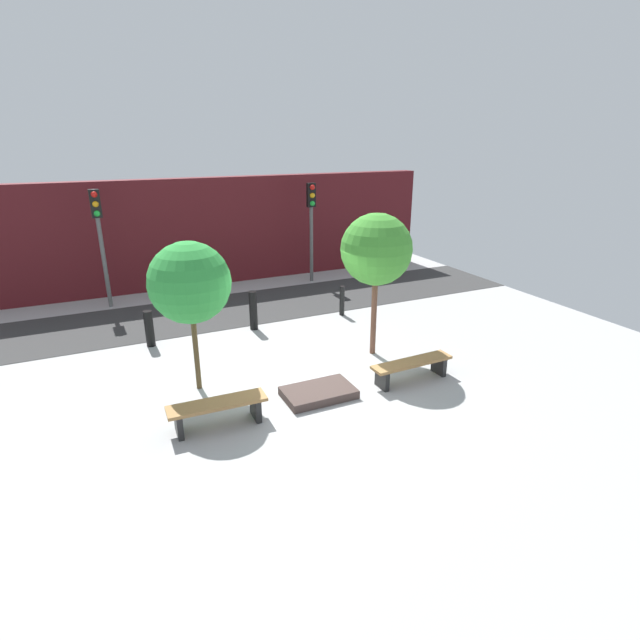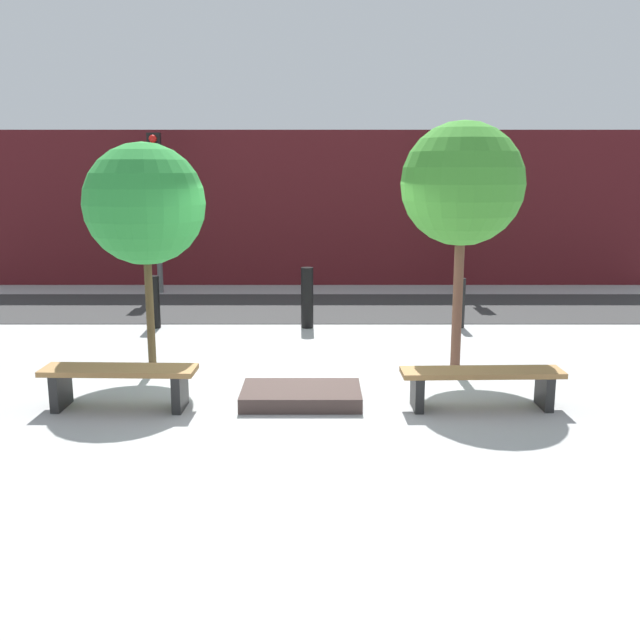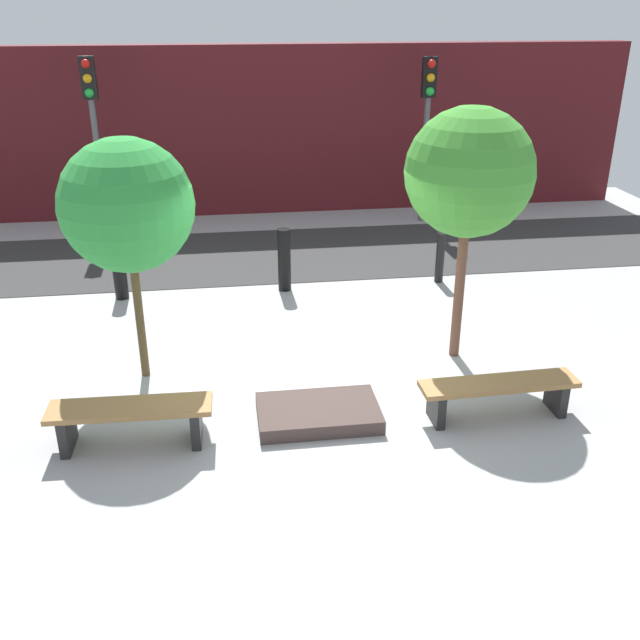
{
  "view_description": "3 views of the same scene",
  "coord_description": "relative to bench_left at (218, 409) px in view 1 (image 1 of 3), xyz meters",
  "views": [
    {
      "loc": [
        -3.66,
        -8.65,
        4.8
      ],
      "look_at": [
        0.34,
        -0.18,
        1.33
      ],
      "focal_mm": 28.0,
      "sensor_mm": 36.0,
      "label": 1
    },
    {
      "loc": [
        0.22,
        -8.71,
        2.63
      ],
      "look_at": [
        0.22,
        -0.77,
        0.97
      ],
      "focal_mm": 40.0,
      "sensor_mm": 36.0,
      "label": 2
    },
    {
      "loc": [
        -0.95,
        -7.69,
        4.38
      ],
      "look_at": [
        0.02,
        -0.83,
        1.25
      ],
      "focal_mm": 40.0,
      "sensor_mm": 36.0,
      "label": 3
    }
  ],
  "objects": [
    {
      "name": "planter_bed",
      "position": [
        2.03,
        0.2,
        -0.25
      ],
      "size": [
        1.38,
        0.85,
        0.17
      ],
      "primitive_type": "cube",
      "color": "#463733",
      "rests_on": "ground"
    },
    {
      "name": "bench_left",
      "position": [
        0.0,
        0.0,
        0.0
      ],
      "size": [
        1.73,
        0.49,
        0.48
      ],
      "rotation": [
        0.0,
        0.0,
        -0.03
      ],
      "color": "black",
      "rests_on": "ground"
    },
    {
      "name": "ground_plane",
      "position": [
        2.03,
        1.02,
        -0.34
      ],
      "size": [
        18.0,
        18.0,
        0.0
      ],
      "primitive_type": "plane",
      "color": "#A3A3A3"
    },
    {
      "name": "traffic_light_mid_west",
      "position": [
        5.33,
        7.8,
        1.98
      ],
      "size": [
        0.28,
        0.27,
        3.34
      ],
      "color": "#535353",
      "rests_on": "ground"
    },
    {
      "name": "tree_behind_right_bench",
      "position": [
        4.07,
        1.56,
        2.12
      ],
      "size": [
        1.58,
        1.58,
        3.26
      ],
      "color": "brown",
      "rests_on": "ground"
    },
    {
      "name": "bollard_left",
      "position": [
        2.03,
        4.22,
        0.18
      ],
      "size": [
        0.21,
        0.21,
        1.04
      ],
      "primitive_type": "cylinder",
      "color": "black",
      "rests_on": "ground"
    },
    {
      "name": "bollard_center",
      "position": [
        4.65,
        4.22,
        0.09
      ],
      "size": [
        0.14,
        0.14,
        0.85
      ],
      "primitive_type": "cylinder",
      "color": "black",
      "rests_on": "ground"
    },
    {
      "name": "building_facade",
      "position": [
        2.03,
        9.11,
        1.43
      ],
      "size": [
        16.2,
        0.5,
        3.53
      ],
      "primitive_type": "cube",
      "color": "#511419",
      "rests_on": "ground"
    },
    {
      "name": "bench_right",
      "position": [
        4.07,
        0.0,
        -0.01
      ],
      "size": [
        1.82,
        0.45,
        0.45
      ],
      "rotation": [
        0.0,
        0.0,
        0.03
      ],
      "color": "black",
      "rests_on": "ground"
    },
    {
      "name": "traffic_light_west",
      "position": [
        -1.26,
        7.8,
        2.03
      ],
      "size": [
        0.28,
        0.27,
        3.41
      ],
      "color": "#5A5A5A",
      "rests_on": "ground"
    },
    {
      "name": "tree_behind_left_bench",
      "position": [
        0.0,
        1.56,
        1.87
      ],
      "size": [
        1.56,
        1.56,
        2.99
      ],
      "color": "brown",
      "rests_on": "ground"
    },
    {
      "name": "road_strip",
      "position": [
        2.03,
        6.0,
        -0.33
      ],
      "size": [
        18.0,
        3.05,
        0.01
      ],
      "primitive_type": "cube",
      "color": "#333333",
      "rests_on": "ground"
    },
    {
      "name": "bollard_far_left",
      "position": [
        -0.58,
        4.22,
        0.11
      ],
      "size": [
        0.21,
        0.21,
        0.89
      ],
      "primitive_type": "cylinder",
      "color": "black",
      "rests_on": "ground"
    }
  ]
}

